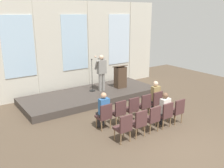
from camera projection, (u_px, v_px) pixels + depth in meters
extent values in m
plane|color=brown|center=(179.00, 147.00, 7.53)|extent=(17.85, 17.85, 0.00)
cube|color=beige|center=(75.00, 48.00, 12.34)|extent=(10.16, 0.10, 4.48)
cube|color=silver|center=(19.00, 47.00, 10.74)|extent=(1.39, 0.04, 2.69)
cube|color=beige|center=(38.00, 51.00, 11.27)|extent=(0.20, 0.08, 4.48)
cube|color=silver|center=(75.00, 43.00, 12.22)|extent=(1.39, 0.04, 2.69)
cube|color=beige|center=(90.00, 47.00, 12.75)|extent=(0.20, 0.08, 4.48)
cube|color=silver|center=(119.00, 39.00, 13.70)|extent=(1.39, 0.04, 2.69)
cube|color=beige|center=(131.00, 43.00, 14.23)|extent=(0.20, 0.08, 4.48)
cube|color=#3F3833|center=(91.00, 96.00, 11.69)|extent=(6.40, 2.50, 0.30)
cylinder|color=gray|center=(100.00, 82.00, 11.78)|extent=(0.14, 0.14, 0.85)
cylinder|color=gray|center=(103.00, 82.00, 11.88)|extent=(0.14, 0.14, 0.85)
cube|color=gray|center=(102.00, 67.00, 11.62)|extent=(0.42, 0.22, 0.64)
cube|color=#26663F|center=(100.00, 65.00, 11.69)|extent=(0.06, 0.01, 0.38)
sphere|color=beige|center=(101.00, 57.00, 11.50)|extent=(0.21, 0.21, 0.21)
cylinder|color=gray|center=(96.00, 65.00, 11.52)|extent=(0.09, 0.28, 0.45)
cylinder|color=gray|center=(103.00, 59.00, 11.71)|extent=(0.15, 0.36, 0.15)
cylinder|color=gray|center=(100.00, 58.00, 11.78)|extent=(0.11, 0.34, 0.15)
sphere|color=beige|center=(95.00, 57.00, 11.92)|extent=(0.10, 0.10, 0.10)
cylinder|color=black|center=(92.00, 91.00, 11.91)|extent=(0.28, 0.28, 0.03)
cylinder|color=black|center=(92.00, 76.00, 11.70)|extent=(0.02, 0.02, 1.45)
sphere|color=#262626|center=(92.00, 60.00, 11.49)|extent=(0.07, 0.07, 0.07)
cube|color=#4C3828|center=(120.00, 77.00, 12.32)|extent=(0.52, 0.40, 1.05)
cube|color=#4C3828|center=(120.00, 66.00, 12.18)|extent=(0.60, 0.48, 0.14)
cylinder|color=olive|center=(105.00, 120.00, 8.91)|extent=(0.04, 0.04, 0.40)
cylinder|color=olive|center=(97.00, 123.00, 8.72)|extent=(0.04, 0.04, 0.40)
cylinder|color=olive|center=(110.00, 123.00, 8.64)|extent=(0.04, 0.04, 0.40)
cylinder|color=olive|center=(102.00, 126.00, 8.45)|extent=(0.04, 0.04, 0.40)
cube|color=#4C2D2D|center=(103.00, 117.00, 8.61)|extent=(0.46, 0.44, 0.08)
cube|color=#4C2D2D|center=(106.00, 111.00, 8.39)|extent=(0.46, 0.06, 0.46)
cylinder|color=#2D2D33|center=(99.00, 121.00, 8.77)|extent=(0.10, 0.10, 0.44)
cylinder|color=#2D2D33|center=(103.00, 120.00, 8.87)|extent=(0.10, 0.10, 0.44)
cube|color=#2D2D33|center=(102.00, 115.00, 8.64)|extent=(0.34, 0.36, 0.12)
cube|color=#3366A5|center=(104.00, 106.00, 8.46)|extent=(0.36, 0.20, 0.56)
sphere|color=tan|center=(104.00, 95.00, 8.37)|extent=(0.20, 0.20, 0.20)
cylinder|color=olive|center=(119.00, 116.00, 9.24)|extent=(0.04, 0.04, 0.40)
cylinder|color=olive|center=(111.00, 119.00, 9.05)|extent=(0.04, 0.04, 0.40)
cylinder|color=olive|center=(124.00, 119.00, 8.97)|extent=(0.04, 0.04, 0.40)
cylinder|color=olive|center=(116.00, 122.00, 8.78)|extent=(0.04, 0.04, 0.40)
cube|color=#4C2D2D|center=(117.00, 113.00, 8.94)|extent=(0.46, 0.44, 0.08)
cube|color=#4C2D2D|center=(121.00, 107.00, 8.72)|extent=(0.46, 0.06, 0.46)
cylinder|color=olive|center=(131.00, 113.00, 9.57)|extent=(0.04, 0.04, 0.40)
cylinder|color=olive|center=(124.00, 115.00, 9.38)|extent=(0.04, 0.04, 0.40)
cylinder|color=olive|center=(137.00, 116.00, 9.31)|extent=(0.04, 0.04, 0.40)
cylinder|color=olive|center=(130.00, 118.00, 9.11)|extent=(0.04, 0.04, 0.40)
cube|color=#4C2D2D|center=(131.00, 109.00, 9.27)|extent=(0.46, 0.44, 0.08)
cube|color=#4C2D2D|center=(134.00, 104.00, 9.05)|extent=(0.46, 0.06, 0.46)
cylinder|color=olive|center=(143.00, 109.00, 9.91)|extent=(0.04, 0.04, 0.40)
cylinder|color=olive|center=(136.00, 111.00, 9.71)|extent=(0.04, 0.04, 0.40)
cylinder|color=olive|center=(149.00, 112.00, 9.64)|extent=(0.04, 0.04, 0.40)
cylinder|color=olive|center=(142.00, 114.00, 9.44)|extent=(0.04, 0.04, 0.40)
cube|color=#4C2D2D|center=(143.00, 106.00, 9.61)|extent=(0.46, 0.44, 0.08)
cube|color=#4C2D2D|center=(146.00, 101.00, 9.38)|extent=(0.46, 0.06, 0.46)
cylinder|color=olive|center=(154.00, 106.00, 10.24)|extent=(0.04, 0.04, 0.40)
cylinder|color=olive|center=(148.00, 108.00, 10.04)|extent=(0.04, 0.04, 0.40)
cylinder|color=olive|center=(160.00, 109.00, 9.97)|extent=(0.04, 0.04, 0.40)
cylinder|color=olive|center=(154.00, 111.00, 9.77)|extent=(0.04, 0.04, 0.40)
cube|color=#4C2D2D|center=(154.00, 103.00, 9.94)|extent=(0.46, 0.44, 0.08)
cube|color=#4C2D2D|center=(158.00, 98.00, 9.71)|extent=(0.46, 0.06, 0.46)
cylinder|color=#2D2D33|center=(149.00, 107.00, 10.09)|extent=(0.10, 0.10, 0.44)
cylinder|color=#2D2D33|center=(152.00, 106.00, 10.19)|extent=(0.10, 0.10, 0.44)
cube|color=#2D2D33|center=(153.00, 101.00, 9.97)|extent=(0.34, 0.36, 0.12)
cube|color=#997F4C|center=(156.00, 93.00, 9.78)|extent=(0.36, 0.20, 0.58)
sphere|color=beige|center=(156.00, 84.00, 9.69)|extent=(0.20, 0.20, 0.20)
cylinder|color=olive|center=(124.00, 132.00, 8.05)|extent=(0.04, 0.04, 0.40)
cylinder|color=olive|center=(114.00, 135.00, 7.85)|extent=(0.04, 0.04, 0.40)
cylinder|color=olive|center=(130.00, 136.00, 7.78)|extent=(0.04, 0.04, 0.40)
cylinder|color=olive|center=(121.00, 139.00, 7.58)|extent=(0.04, 0.04, 0.40)
cube|color=#4C2D2D|center=(122.00, 128.00, 7.75)|extent=(0.46, 0.44, 0.08)
cube|color=#4C2D2D|center=(126.00, 123.00, 7.52)|extent=(0.46, 0.06, 0.46)
cylinder|color=olive|center=(138.00, 127.00, 8.38)|extent=(0.04, 0.04, 0.40)
cylinder|color=olive|center=(129.00, 130.00, 8.18)|extent=(0.04, 0.04, 0.40)
cylinder|color=olive|center=(145.00, 131.00, 8.11)|extent=(0.04, 0.04, 0.40)
cylinder|color=olive|center=(136.00, 134.00, 7.91)|extent=(0.04, 0.04, 0.40)
cube|color=#4C2D2D|center=(137.00, 124.00, 8.08)|extent=(0.46, 0.44, 0.08)
cube|color=#4C2D2D|center=(141.00, 118.00, 7.85)|extent=(0.46, 0.06, 0.46)
cylinder|color=olive|center=(151.00, 123.00, 8.71)|extent=(0.04, 0.04, 0.40)
cylinder|color=olive|center=(143.00, 125.00, 8.51)|extent=(0.04, 0.04, 0.40)
cylinder|color=olive|center=(158.00, 126.00, 8.44)|extent=(0.04, 0.04, 0.40)
cylinder|color=olive|center=(150.00, 129.00, 8.24)|extent=(0.04, 0.04, 0.40)
cube|color=#4C2D2D|center=(151.00, 119.00, 8.41)|extent=(0.46, 0.44, 0.08)
cube|color=#4C2D2D|center=(155.00, 114.00, 8.18)|extent=(0.46, 0.06, 0.46)
cylinder|color=olive|center=(163.00, 119.00, 9.04)|extent=(0.04, 0.04, 0.40)
cylinder|color=olive|center=(156.00, 121.00, 8.84)|extent=(0.04, 0.04, 0.40)
cylinder|color=olive|center=(170.00, 122.00, 8.77)|extent=(0.04, 0.04, 0.40)
cylinder|color=olive|center=(163.00, 124.00, 8.57)|extent=(0.04, 0.04, 0.40)
cube|color=#4C2D2D|center=(163.00, 115.00, 8.74)|extent=(0.46, 0.44, 0.08)
cube|color=#4C2D2D|center=(168.00, 110.00, 8.51)|extent=(0.46, 0.06, 0.46)
cylinder|color=#2D2D33|center=(158.00, 120.00, 8.89)|extent=(0.10, 0.10, 0.44)
cylinder|color=#2D2D33|center=(161.00, 119.00, 8.99)|extent=(0.10, 0.10, 0.44)
cube|color=#2D2D33|center=(162.00, 113.00, 8.77)|extent=(0.34, 0.36, 0.12)
cube|color=silver|center=(165.00, 106.00, 8.59)|extent=(0.36, 0.20, 0.51)
sphere|color=brown|center=(165.00, 95.00, 8.51)|extent=(0.20, 0.20, 0.20)
cylinder|color=olive|center=(175.00, 115.00, 9.37)|extent=(0.04, 0.04, 0.40)
cylinder|color=olive|center=(168.00, 117.00, 9.17)|extent=(0.04, 0.04, 0.40)
cylinder|color=olive|center=(182.00, 118.00, 9.10)|extent=(0.04, 0.04, 0.40)
cylinder|color=olive|center=(175.00, 120.00, 8.90)|extent=(0.04, 0.04, 0.40)
cube|color=#4C2D2D|center=(175.00, 111.00, 9.07)|extent=(0.46, 0.44, 0.08)
cube|color=#4C2D2D|center=(180.00, 106.00, 8.84)|extent=(0.46, 0.06, 0.46)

